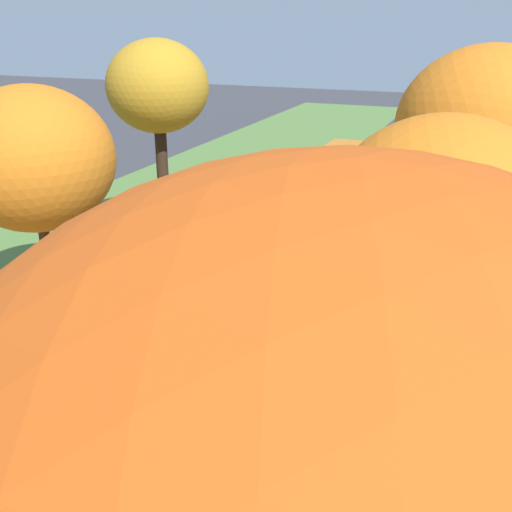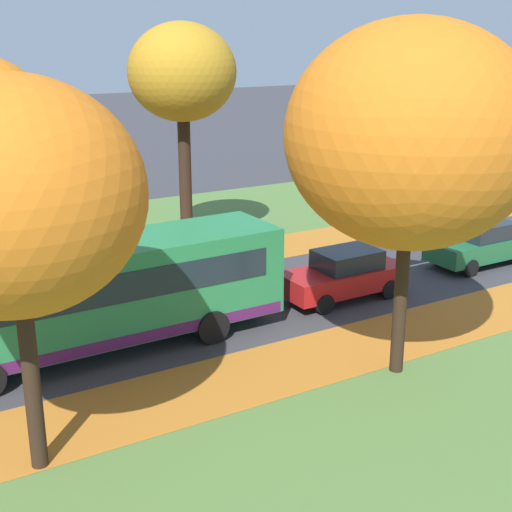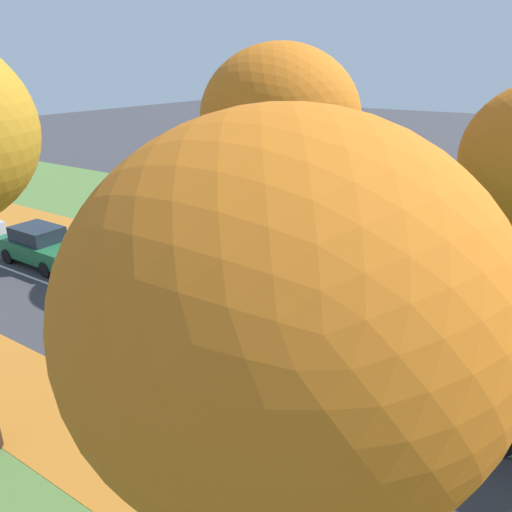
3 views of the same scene
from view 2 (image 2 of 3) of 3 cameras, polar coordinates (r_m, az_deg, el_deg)
The scene contains 12 objects.
grass_verge_left at distance 32.89m, azimuth -1.79°, elevation 2.86°, with size 12.00×90.00×0.01m, color #517538.
leaf_litter_left at distance 26.41m, azimuth -8.32°, elevation -1.02°, with size 2.80×60.00×0.00m, color #B26B23.
leaf_litter_right at distance 18.84m, azimuth 2.74°, elevation -8.71°, with size 2.80×60.00×0.00m, color #B26B23.
road_centre_line at distance 25.57m, azimuth 8.29°, elevation -1.66°, with size 0.12×80.00×0.01m, color silver.
tree_left_mid at distance 27.35m, azimuth -5.93°, elevation 14.25°, with size 4.04×4.04×8.71m.
tree_right_near at distance 13.43m, azimuth -18.93°, elevation 4.48°, with size 4.83×4.83×7.71m.
tree_right_mid at distance 17.15m, azimuth 12.30°, elevation 9.38°, with size 5.94×5.94×8.70m.
bollard_fifth at distance 24.32m, azimuth -14.55°, elevation -2.16°, with size 0.12×0.12×0.75m, color #4C3823.
bollard_sixth at distance 25.20m, azimuth -8.56°, elevation -1.24°, with size 0.12×0.12×0.61m, color #4C3823.
bus at distance 19.50m, azimuth -12.75°, elevation -2.80°, with size 2.75×10.43×2.98m.
car_red_lead at distance 23.24m, azimuth 7.04°, elevation -1.48°, with size 1.79×4.20×1.62m.
car_green_following at distance 27.70m, azimuth 17.58°, elevation 0.94°, with size 1.80×4.21×1.62m.
Camera 2 is at (18.64, 4.60, 8.33)m, focal length 50.00 mm.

